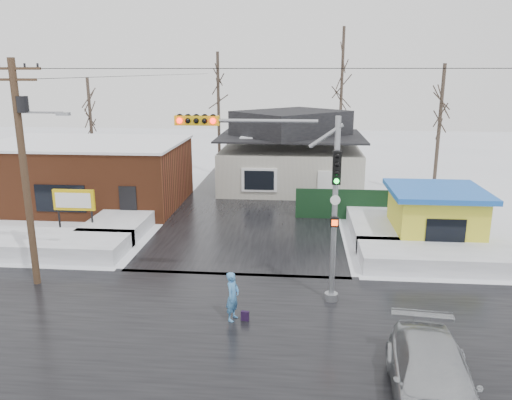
# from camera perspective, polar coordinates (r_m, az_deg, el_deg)

# --- Properties ---
(ground) EXTENTS (120.00, 120.00, 0.00)m
(ground) POSITION_cam_1_polar(r_m,az_deg,el_deg) (17.19, -4.77, -15.20)
(ground) COLOR white
(ground) RESTS_ON ground
(road_ns) EXTENTS (10.00, 120.00, 0.02)m
(road_ns) POSITION_cam_1_polar(r_m,az_deg,el_deg) (17.19, -4.77, -15.17)
(road_ns) COLOR black
(road_ns) RESTS_ON ground
(road_ew) EXTENTS (120.00, 10.00, 0.02)m
(road_ew) POSITION_cam_1_polar(r_m,az_deg,el_deg) (17.19, -4.77, -15.17)
(road_ew) COLOR black
(road_ew) RESTS_ON ground
(snowbank_nw) EXTENTS (7.00, 3.00, 0.80)m
(snowbank_nw) POSITION_cam_1_polar(r_m,az_deg,el_deg) (25.95, -22.09, -4.79)
(snowbank_nw) COLOR white
(snowbank_nw) RESTS_ON ground
(snowbank_ne) EXTENTS (7.00, 3.00, 0.80)m
(snowbank_ne) POSITION_cam_1_polar(r_m,az_deg,el_deg) (24.00, 20.12, -6.15)
(snowbank_ne) COLOR white
(snowbank_ne) RESTS_ON ground
(snowbank_nside_w) EXTENTS (3.00, 8.00, 0.80)m
(snowbank_nside_w) POSITION_cam_1_polar(r_m,az_deg,el_deg) (29.53, -14.29, -1.86)
(snowbank_nside_w) COLOR white
(snowbank_nside_w) RESTS_ON ground
(snowbank_nside_e) EXTENTS (3.00, 8.00, 0.80)m
(snowbank_nside_e) POSITION_cam_1_polar(r_m,az_deg,el_deg) (28.23, 13.66, -2.59)
(snowbank_nside_e) COLOR white
(snowbank_nside_e) RESTS_ON ground
(traffic_signal) EXTENTS (6.05, 0.68, 7.00)m
(traffic_signal) POSITION_cam_1_polar(r_m,az_deg,el_deg) (18.10, 4.14, 1.82)
(traffic_signal) COLOR gray
(traffic_signal) RESTS_ON ground
(utility_pole) EXTENTS (3.15, 0.44, 9.00)m
(utility_pole) POSITION_cam_1_polar(r_m,az_deg,el_deg) (21.34, -24.91, 4.01)
(utility_pole) COLOR #382619
(utility_pole) RESTS_ON ground
(brick_building) EXTENTS (12.20, 8.20, 4.12)m
(brick_building) POSITION_cam_1_polar(r_m,az_deg,el_deg) (34.21, -18.62, 2.93)
(brick_building) COLOR brown
(brick_building) RESTS_ON ground
(marquee_sign) EXTENTS (2.20, 0.21, 2.55)m
(marquee_sign) POSITION_cam_1_polar(r_m,az_deg,el_deg) (27.66, -20.09, -0.15)
(marquee_sign) COLOR black
(marquee_sign) RESTS_ON ground
(house) EXTENTS (10.40, 8.40, 5.76)m
(house) POSITION_cam_1_polar(r_m,az_deg,el_deg) (37.16, 3.99, 5.39)
(house) COLOR beige
(house) RESTS_ON ground
(kiosk) EXTENTS (4.60, 4.60, 2.88)m
(kiosk) POSITION_cam_1_polar(r_m,az_deg,el_deg) (26.56, 19.75, -1.73)
(kiosk) COLOR yellow
(kiosk) RESTS_ON ground
(fence) EXTENTS (8.00, 0.12, 1.80)m
(fence) POSITION_cam_1_polar(r_m,az_deg,el_deg) (29.93, 12.23, -0.53)
(fence) COLOR black
(fence) RESTS_ON ground
(tree_far_left) EXTENTS (3.00, 3.00, 10.00)m
(tree_far_left) POSITION_cam_1_polar(r_m,az_deg,el_deg) (41.24, -4.37, 13.73)
(tree_far_left) COLOR #332821
(tree_far_left) RESTS_ON ground
(tree_far_mid) EXTENTS (3.00, 3.00, 12.00)m
(tree_far_mid) POSITION_cam_1_polar(r_m,az_deg,el_deg) (42.83, 9.90, 15.72)
(tree_far_mid) COLOR #332821
(tree_far_mid) RESTS_ON ground
(tree_far_right) EXTENTS (3.00, 3.00, 9.00)m
(tree_far_right) POSITION_cam_1_polar(r_m,az_deg,el_deg) (35.94, 20.53, 11.49)
(tree_far_right) COLOR #332821
(tree_far_right) RESTS_ON ground
(tree_far_west) EXTENTS (3.00, 3.00, 8.00)m
(tree_far_west) POSITION_cam_1_polar(r_m,az_deg,el_deg) (42.19, -18.56, 10.89)
(tree_far_west) COLOR #332821
(tree_far_west) RESTS_ON ground
(pedestrian) EXTENTS (0.60, 0.74, 1.77)m
(pedestrian) POSITION_cam_1_polar(r_m,az_deg,el_deg) (17.71, -2.68, -10.99)
(pedestrian) COLOR #4585C2
(pedestrian) RESTS_ON ground
(car) EXTENTS (2.62, 5.43, 1.53)m
(car) POSITION_cam_1_polar(r_m,az_deg,el_deg) (14.40, 19.59, -18.99)
(car) COLOR #AEB2B5
(car) RESTS_ON ground
(shopping_bag) EXTENTS (0.30, 0.16, 0.35)m
(shopping_bag) POSITION_cam_1_polar(r_m,az_deg,el_deg) (17.94, -1.27, -13.16)
(shopping_bag) COLOR black
(shopping_bag) RESTS_ON ground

